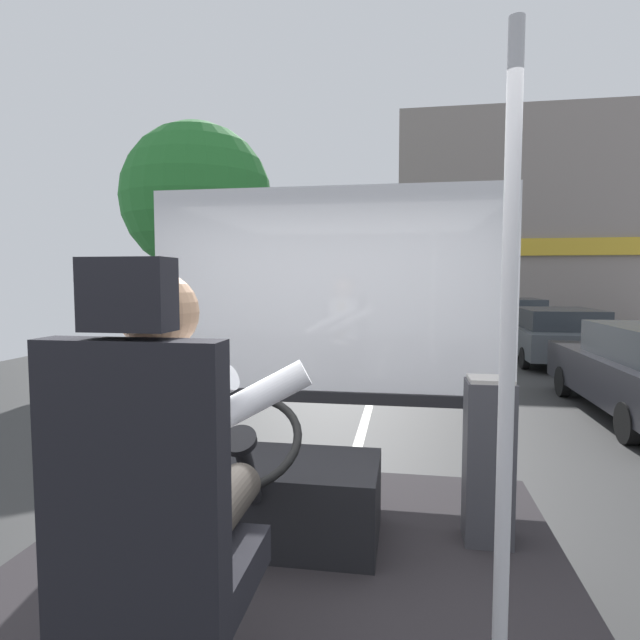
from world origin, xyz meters
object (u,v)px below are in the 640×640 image
bus_driver (171,451)px  steering_console (270,496)px  handrail_pole (507,388)px  fare_box (488,460)px  parked_car_silver (513,318)px  driver_seat (155,543)px  parked_car_charcoal (555,334)px

bus_driver → steering_console: bearing=90.0°
handrail_pole → fare_box: handrail_pole is taller
parked_car_silver → driver_seat: bearing=-104.2°
driver_seat → fare_box: (1.09, 1.36, -0.18)m
driver_seat → parked_car_silver: (4.14, 16.36, -0.52)m
steering_console → parked_car_silver: 15.72m
steering_console → fare_box: bearing=8.0°
driver_seat → bus_driver: size_ratio=1.66×
handrail_pole → fare_box: 1.27m
steering_console → parked_car_charcoal: steering_console is taller
parked_car_charcoal → parked_car_silver: (-0.06, 4.66, 0.04)m
handrail_pole → fare_box: bearing=83.1°
parked_car_silver → steering_console: bearing=-105.3°
parked_car_charcoal → parked_car_silver: parked_car_silver is taller
parked_car_silver → bus_driver: bearing=-104.3°
bus_driver → handrail_pole: handrail_pole is taller
bus_driver → steering_console: 1.25m
steering_console → driver_seat: bearing=-90.0°
bus_driver → fare_box: 1.71m
handrail_pole → steering_console: bearing=134.6°
steering_console → fare_box: fare_box is taller
steering_console → fare_box: size_ratio=1.32×
bus_driver → steering_console: bus_driver is taller
steering_console → fare_box: 1.12m
handrail_pole → parked_car_silver: 16.47m
driver_seat → fare_box: bearing=51.2°
driver_seat → parked_car_silver: bearing=75.8°
bus_driver → steering_console: (0.00, 1.10, -0.60)m
bus_driver → parked_car_charcoal: (4.20, 11.60, -0.78)m
driver_seat → handrail_pole: size_ratio=0.68×
bus_driver → driver_seat: bearing=-90.0°
handrail_pole → parked_car_charcoal: bearing=74.2°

